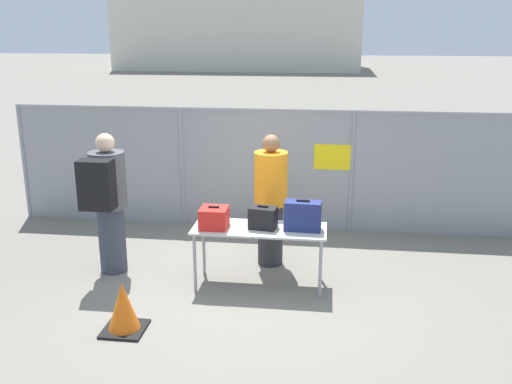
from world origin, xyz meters
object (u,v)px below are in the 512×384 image
traveler_hooded (107,199)px  security_worker_near (271,199)px  inspection_table (259,233)px  utility_trailer (299,176)px  traffic_cone (123,309)px  suitcase_navy (303,216)px  suitcase_red (214,218)px  suitcase_black (263,218)px

traveler_hooded → security_worker_near: size_ratio=1.03×
inspection_table → security_worker_near: size_ratio=0.92×
utility_trailer → traffic_cone: (-1.58, -5.46, -0.11)m
suitcase_navy → utility_trailer: bearing=93.6°
inspection_table → suitcase_red: suitcase_red is taller
suitcase_black → traveler_hooded: bearing=176.3°
suitcase_red → traffic_cone: (-0.75, -1.25, -0.63)m
suitcase_red → traveler_hooded: traveler_hooded is taller
suitcase_navy → traveler_hooded: (-2.52, 0.13, 0.08)m
suitcase_red → traffic_cone: size_ratio=0.60×
suitcase_navy → security_worker_near: (-0.46, 0.71, -0.02)m
suitcase_red → traffic_cone: bearing=-120.9°
traffic_cone → security_worker_near: bearing=55.7°
traffic_cone → suitcase_red: bearing=59.1°
suitcase_navy → traveler_hooded: bearing=177.0°
suitcase_red → security_worker_near: (0.62, 0.76, 0.04)m
suitcase_black → security_worker_near: size_ratio=0.20×
suitcase_red → utility_trailer: suitcase_red is taller
inspection_table → traffic_cone: size_ratio=2.95×
suitcase_red → suitcase_navy: size_ratio=0.74×
suitcase_red → traveler_hooded: 1.45m
inspection_table → utility_trailer: 4.18m
suitcase_navy → traffic_cone: bearing=-144.6°
suitcase_navy → security_worker_near: security_worker_near is taller
suitcase_black → suitcase_navy: suitcase_navy is taller
traveler_hooded → utility_trailer: traveler_hooded is taller
traveler_hooded → security_worker_near: bearing=3.7°
inspection_table → suitcase_black: bearing=-2.7°
security_worker_near → suitcase_red: bearing=34.6°
traffic_cone → inspection_table: bearing=45.1°
suitcase_black → inspection_table: bearing=177.3°
inspection_table → utility_trailer: inspection_table is taller
suitcase_black → traffic_cone: suitcase_black is taller
security_worker_near → utility_trailer: 3.51m
security_worker_near → inspection_table: bearing=68.6°
inspection_table → suitcase_navy: suitcase_navy is taller
inspection_table → suitcase_red: 0.59m
suitcase_red → suitcase_navy: 1.09m
suitcase_navy → suitcase_red: bearing=-177.2°
inspection_table → suitcase_navy: 0.59m
suitcase_black → suitcase_red: bearing=-174.8°
inspection_table → suitcase_navy: size_ratio=3.66×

